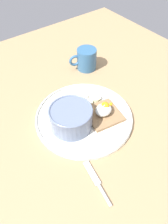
# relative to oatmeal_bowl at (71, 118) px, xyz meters

# --- Properties ---
(ground_plane) EXTENTS (1.20, 1.20, 0.02)m
(ground_plane) POSITION_rel_oatmeal_bowl_xyz_m (0.05, 0.01, -0.05)
(ground_plane) COLOR #A08159
(ground_plane) RESTS_ON ground
(plate) EXTENTS (0.30, 0.30, 0.02)m
(plate) POSITION_rel_oatmeal_bowl_xyz_m (0.05, 0.01, -0.03)
(plate) COLOR silver
(plate) RESTS_ON ground_plane
(oatmeal_bowl) EXTENTS (0.13, 0.13, 0.07)m
(oatmeal_bowl) POSITION_rel_oatmeal_bowl_xyz_m (0.00, 0.00, 0.00)
(oatmeal_bowl) COLOR slate
(oatmeal_bowl) RESTS_ON plate
(toast_slice) EXTENTS (0.12, 0.12, 0.01)m
(toast_slice) POSITION_rel_oatmeal_bowl_xyz_m (0.10, -0.03, -0.03)
(toast_slice) COLOR olive
(toast_slice) RESTS_ON plate
(poached_egg) EXTENTS (0.08, 0.05, 0.04)m
(poached_egg) POSITION_rel_oatmeal_bowl_xyz_m (0.10, -0.03, -0.00)
(poached_egg) COLOR white
(poached_egg) RESTS_ON toast_slice
(banana_slice_front) EXTENTS (0.05, 0.05, 0.01)m
(banana_slice_front) POSITION_rel_oatmeal_bowl_xyz_m (0.13, 0.04, -0.03)
(banana_slice_front) COLOR #F2ECB8
(banana_slice_front) RESTS_ON plate
(banana_slice_left) EXTENTS (0.03, 0.03, 0.01)m
(banana_slice_left) POSITION_rel_oatmeal_bowl_xyz_m (0.10, 0.04, -0.03)
(banana_slice_left) COLOR beige
(banana_slice_left) RESTS_ON plate
(banana_slice_back) EXTENTS (0.04, 0.04, 0.01)m
(banana_slice_back) POSITION_rel_oatmeal_bowl_xyz_m (0.10, 0.07, -0.03)
(banana_slice_back) COLOR #F4E7C4
(banana_slice_back) RESTS_ON plate
(banana_slice_right) EXTENTS (0.04, 0.04, 0.02)m
(banana_slice_right) POSITION_rel_oatmeal_bowl_xyz_m (0.07, 0.06, -0.03)
(banana_slice_right) COLOR beige
(banana_slice_right) RESTS_ON plate
(coffee_mug) EXTENTS (0.11, 0.07, 0.08)m
(coffee_mug) POSITION_rel_oatmeal_bowl_xyz_m (0.22, 0.21, -0.00)
(coffee_mug) COLOR #305D87
(coffee_mug) RESTS_ON ground_plane
(knife) EXTENTS (0.03, 0.13, 0.01)m
(knife) POSITION_rel_oatmeal_bowl_xyz_m (-0.05, -0.19, -0.04)
(knife) COLOR silver
(knife) RESTS_ON ground_plane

